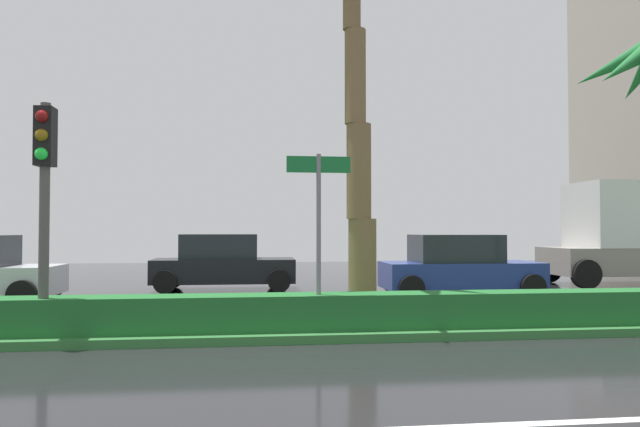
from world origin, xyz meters
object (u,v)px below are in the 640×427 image
object	(u,v)px
palm_tree_centre_left	(353,1)
traffic_signal_median_left	(44,175)
car_in_traffic_second	(223,263)
street_name_sign	(319,217)
car_in_traffic_third	(459,267)
box_truck_lead	(638,239)

from	to	relation	value
palm_tree_centre_left	traffic_signal_median_left	world-z (taller)	palm_tree_centre_left
traffic_signal_median_left	car_in_traffic_second	world-z (taller)	traffic_signal_median_left
traffic_signal_median_left	car_in_traffic_second	distance (m)	8.88
palm_tree_centre_left	street_name_sign	size ratio (longest dim) A/B	2.75
car_in_traffic_second	car_in_traffic_third	bearing A→B (deg)	-21.62
box_truck_lead	street_name_sign	bearing A→B (deg)	-144.69
traffic_signal_median_left	car_in_traffic_third	size ratio (longest dim) A/B	0.87
street_name_sign	car_in_traffic_second	world-z (taller)	street_name_sign
traffic_signal_median_left	street_name_sign	bearing A→B (deg)	0.36
street_name_sign	car_in_traffic_third	xyz separation A→B (m)	(4.57, 5.68, -1.25)
traffic_signal_median_left	street_name_sign	xyz separation A→B (m)	(4.46, 0.03, -0.66)
palm_tree_centre_left	traffic_signal_median_left	xyz separation A→B (m)	(-5.36, -1.75, -3.78)
palm_tree_centre_left	box_truck_lead	distance (m)	13.86
street_name_sign	box_truck_lead	distance (m)	14.64
box_truck_lead	traffic_signal_median_left	bearing A→B (deg)	-152.64
traffic_signal_median_left	car_in_traffic_second	xyz separation A→B (m)	(2.43, 8.32, -1.91)
car_in_traffic_third	car_in_traffic_second	bearing A→B (deg)	158.38
car_in_traffic_second	car_in_traffic_third	world-z (taller)	same
palm_tree_centre_left	car_in_traffic_third	bearing A→B (deg)	47.16
street_name_sign	car_in_traffic_third	world-z (taller)	street_name_sign
palm_tree_centre_left	car_in_traffic_second	xyz separation A→B (m)	(-2.92, 6.57, -5.70)
car_in_traffic_second	box_truck_lead	size ratio (longest dim) A/B	0.67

